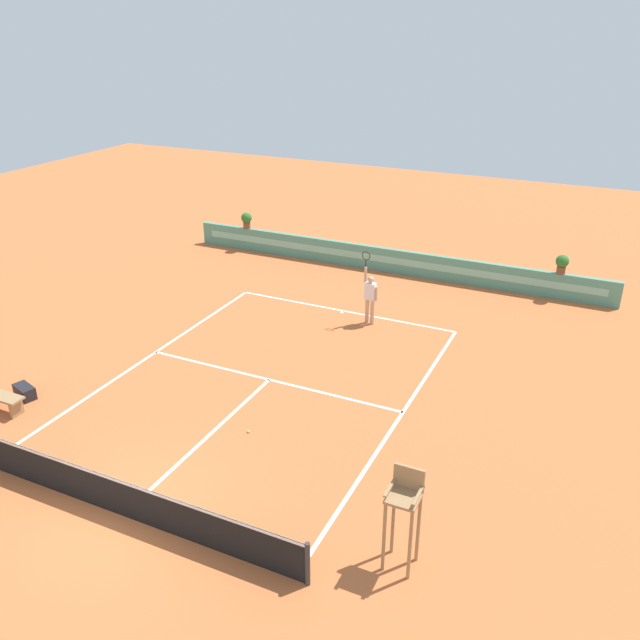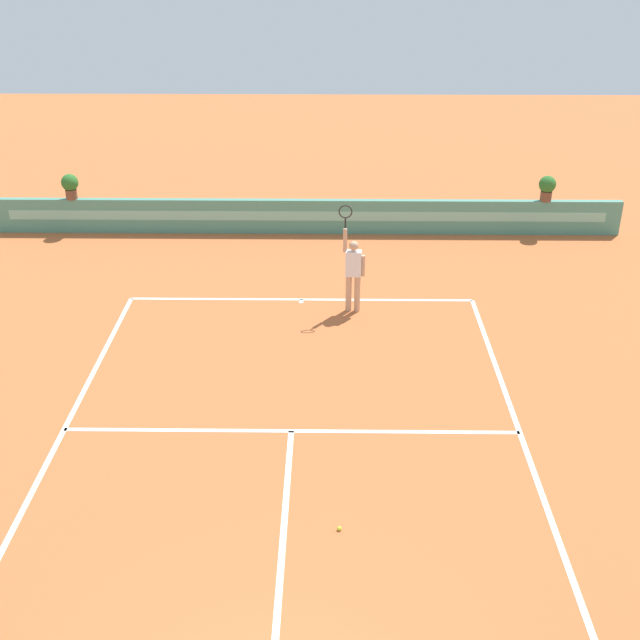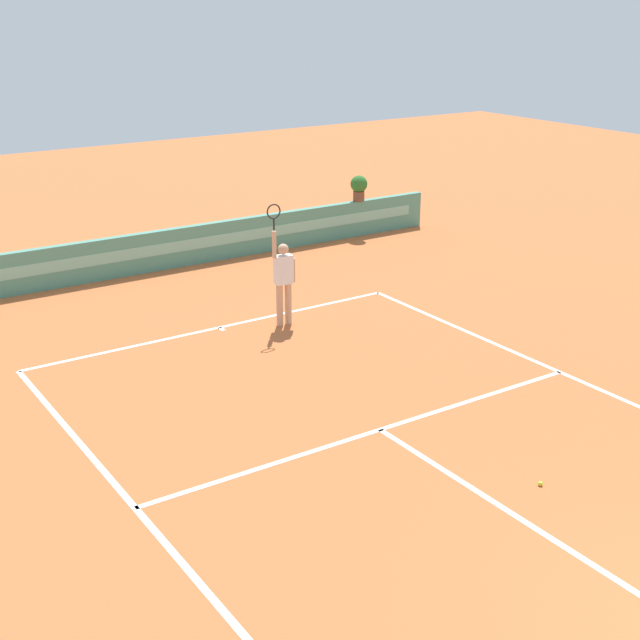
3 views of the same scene
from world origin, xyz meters
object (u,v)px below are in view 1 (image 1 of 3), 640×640
object	(u,v)px
umpire_chair	(404,508)
gear_bag	(25,392)
potted_plant_far_left	(247,219)
potted_plant_far_right	(562,263)
tennis_player	(370,295)
tennis_ball_near_baseline	(248,431)

from	to	relation	value
umpire_chair	gear_bag	xyz separation A→B (m)	(-11.48, 1.38, -1.16)
gear_bag	potted_plant_far_left	world-z (taller)	potted_plant_far_left
gear_bag	potted_plant_far_left	size ratio (longest dim) A/B	0.97
umpire_chair	potted_plant_far_right	xyz separation A→B (m)	(1.00, 15.13, 0.07)
potted_plant_far_right	tennis_player	bearing A→B (deg)	-137.70
gear_bag	potted_plant_far_right	size ratio (longest dim) A/B	0.97
umpire_chair	tennis_ball_near_baseline	size ratio (longest dim) A/B	31.47
tennis_ball_near_baseline	potted_plant_far_right	xyz separation A→B (m)	(5.95, 12.58, 1.38)
potted_plant_far_right	gear_bag	bearing A→B (deg)	-132.22
tennis_ball_near_baseline	umpire_chair	bearing A→B (deg)	-27.18
tennis_player	potted_plant_far_right	distance (m)	7.56
umpire_chair	potted_plant_far_left	bearing A→B (deg)	129.57
umpire_chair	potted_plant_far_left	xyz separation A→B (m)	(-12.50, 15.13, 0.07)
tennis_ball_near_baseline	potted_plant_far_left	size ratio (longest dim) A/B	0.09
umpire_chair	gear_bag	size ratio (longest dim) A/B	3.06
tennis_player	potted_plant_far_right	bearing A→B (deg)	42.30
tennis_ball_near_baseline	tennis_player	bearing A→B (deg)	87.18
potted_plant_far_left	umpire_chair	bearing A→B (deg)	-50.43
gear_bag	tennis_player	size ratio (longest dim) A/B	0.27
umpire_chair	gear_bag	distance (m)	11.62
gear_bag	potted_plant_far_left	distance (m)	13.84
umpire_chair	tennis_ball_near_baseline	distance (m)	5.72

